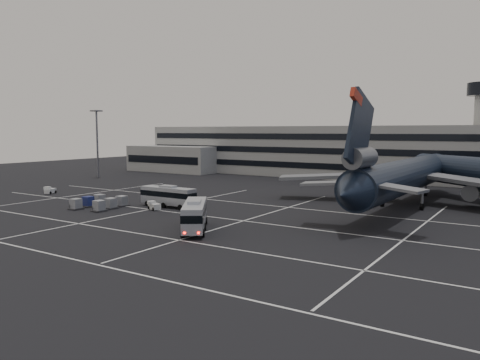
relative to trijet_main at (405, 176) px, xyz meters
The scene contains 11 objects.
ground 40.60m from the trijet_main, 134.25° to the right, with size 260.00×260.00×0.00m, color black.
lane_markings 39.43m from the trijet_main, 133.99° to the right, with size 90.00×55.62×0.01m.
terminal 52.50m from the trijet_main, 126.27° to the left, with size 125.00×26.00×24.00m.
hills 142.58m from the trijet_main, 94.09° to the left, with size 352.00×180.00×44.00m.
lightpole_left 83.58m from the trijet_main, behind, with size 2.40×2.40×18.28m.
trijet_main is the anchor object (origin of this frame).
bus_near 38.20m from the trijet_main, 118.04° to the right, with size 8.50×10.70×3.96m.
bus_far 39.65m from the trijet_main, 147.05° to the right, with size 10.39×2.68×3.66m.
tug_a 68.30m from the trijet_main, 161.25° to the right, with size 2.06×2.59×1.46m.
tug_b 41.62m from the trijet_main, 143.20° to the right, with size 2.55×2.06×1.43m.
uld_cluster 51.04m from the trijet_main, 146.33° to the right, with size 7.68×8.70×1.75m.
Camera 1 is at (47.04, -51.04, 12.69)m, focal length 35.00 mm.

